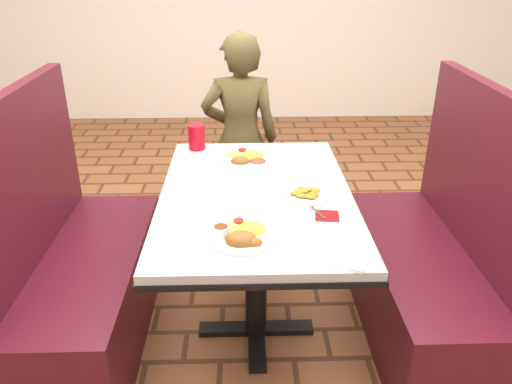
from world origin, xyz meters
TOP-DOWN VIEW (x-y plane):
  - dining_table at (0.00, 0.00)m, footprint 0.81×1.21m
  - booth_bench_left at (-0.80, 0.00)m, footprint 0.47×1.20m
  - booth_bench_right at (0.80, 0.00)m, footprint 0.47×1.20m
  - diner_person at (-0.07, 0.98)m, footprint 0.47×0.31m
  - near_dinner_plate at (-0.06, -0.38)m, footprint 0.25×0.25m
  - far_dinner_plate at (-0.04, 0.35)m, footprint 0.27×0.27m
  - plantain_plate at (0.21, -0.06)m, footprint 0.18×0.18m
  - maroon_napkin at (0.27, -0.22)m, footprint 0.10×0.10m
  - spoon_utensil at (0.23, -0.19)m, footprint 0.06×0.13m
  - red_tumbler at (-0.29, 0.53)m, footprint 0.08×0.08m
  - paper_napkin at (0.26, -0.49)m, footprint 0.26×0.24m
  - knife_utensil at (-0.06, -0.32)m, footprint 0.04×0.18m
  - fork_utensil at (-0.11, -0.36)m, footprint 0.04×0.16m
  - lettuce_shreds at (0.04, 0.06)m, footprint 0.28×0.32m

SIDE VIEW (x-z plane):
  - booth_bench_left at x=-0.80m, z-range -0.26..0.92m
  - booth_bench_right at x=0.80m, z-range -0.26..0.92m
  - diner_person at x=-0.07m, z-range 0.00..1.27m
  - dining_table at x=0.00m, z-range 0.28..1.03m
  - lettuce_shreds at x=0.04m, z-range 0.75..0.75m
  - maroon_napkin at x=0.27m, z-range 0.75..0.75m
  - spoon_utensil at x=0.23m, z-range 0.75..0.76m
  - paper_napkin at x=0.26m, z-range 0.75..0.76m
  - fork_utensil at x=-0.11m, z-range 0.76..0.76m
  - knife_utensil at x=-0.06m, z-range 0.76..0.76m
  - plantain_plate at x=0.21m, z-range 0.75..0.78m
  - far_dinner_plate at x=-0.04m, z-range 0.74..0.81m
  - near_dinner_plate at x=-0.06m, z-range 0.74..0.82m
  - red_tumbler at x=-0.29m, z-range 0.75..0.88m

